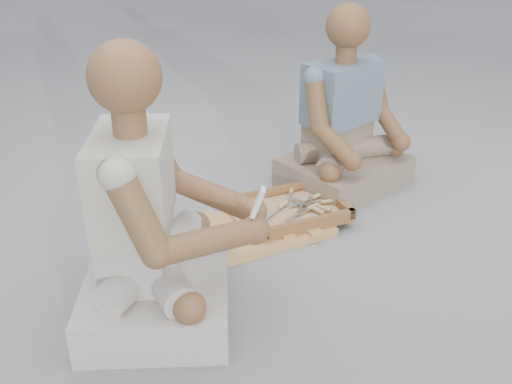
{
  "coord_description": "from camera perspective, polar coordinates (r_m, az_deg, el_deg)",
  "views": [
    {
      "loc": [
        -0.4,
        -1.99,
        1.39
      ],
      "look_at": [
        -0.11,
        0.14,
        0.3
      ],
      "focal_mm": 40.0,
      "sensor_mm": 36.0,
      "label": 1
    }
  ],
  "objects": [
    {
      "name": "wood_chip_7",
      "position": [
        2.61,
        5.87,
        -5.4
      ],
      "size": [
        0.02,
        0.02,
        0.0
      ],
      "primitive_type": "cube",
      "rotation": [
        0.0,
        0.0,
        2.87
      ],
      "color": "tan",
      "rests_on": "ground"
    },
    {
      "name": "wood_chip_4",
      "position": [
        2.64,
        0.37,
        -4.8
      ],
      "size": [
        0.02,
        0.02,
        0.0
      ],
      "primitive_type": "cube",
      "rotation": [
        0.0,
        0.0,
        2.03
      ],
      "color": "tan",
      "rests_on": "ground"
    },
    {
      "name": "chisel_1",
      "position": [
        2.77,
        2.46,
        -1.48
      ],
      "size": [
        0.16,
        0.18,
        0.02
      ],
      "rotation": [
        0.0,
        0.0,
        0.87
      ],
      "color": "silver",
      "rests_on": "tool_tray"
    },
    {
      "name": "wood_chip_9",
      "position": [
        2.71,
        2.85,
        -3.97
      ],
      "size": [
        0.02,
        0.02,
        0.0
      ],
      "primitive_type": "cube",
      "rotation": [
        0.0,
        0.0,
        0.44
      ],
      "color": "tan",
      "rests_on": "ground"
    },
    {
      "name": "mobile_phone",
      "position": [
        1.94,
        0.19,
        -1.04
      ],
      "size": [
        0.06,
        0.05,
        0.11
      ],
      "rotation": [
        -0.35,
        0.0,
        -1.74
      ],
      "color": "white",
      "rests_on": "craftsman"
    },
    {
      "name": "wood_chip_0",
      "position": [
        2.68,
        5.98,
        -4.48
      ],
      "size": [
        0.02,
        0.02,
        0.0
      ],
      "primitive_type": "cube",
      "rotation": [
        0.0,
        0.0,
        2.29
      ],
      "color": "tan",
      "rests_on": "ground"
    },
    {
      "name": "ground",
      "position": [
        2.46,
        2.97,
        -7.56
      ],
      "size": [
        60.0,
        60.0,
        0.0
      ],
      "primitive_type": "plane",
      "color": "#939398",
      "rests_on": "ground"
    },
    {
      "name": "wood_chip_5",
      "position": [
        2.88,
        -1.31,
        -1.9
      ],
      "size": [
        0.02,
        0.02,
        0.0
      ],
      "primitive_type": "cube",
      "rotation": [
        0.0,
        0.0,
        2.66
      ],
      "color": "tan",
      "rests_on": "ground"
    },
    {
      "name": "chisel_5",
      "position": [
        2.77,
        6.46,
        -1.54
      ],
      "size": [
        0.18,
        0.16,
        0.02
      ],
      "rotation": [
        0.0,
        0.0,
        -0.72
      ],
      "color": "silver",
      "rests_on": "tool_tray"
    },
    {
      "name": "wood_chip_3",
      "position": [
        3.02,
        -2.16,
        -0.51
      ],
      "size": [
        0.02,
        0.02,
        0.0
      ],
      "primitive_type": "cube",
      "rotation": [
        0.0,
        0.0,
        2.25
      ],
      "color": "tan",
      "rests_on": "ground"
    },
    {
      "name": "craftsman",
      "position": [
        2.08,
        -10.36,
        -3.65
      ],
      "size": [
        0.71,
        0.7,
        1.02
      ],
      "rotation": [
        0.0,
        0.0,
        -1.66
      ],
      "color": "beige",
      "rests_on": "ground"
    },
    {
      "name": "tool_tray",
      "position": [
        2.77,
        3.63,
        -1.78
      ],
      "size": [
        0.57,
        0.5,
        0.06
      ],
      "rotation": [
        0.0,
        0.0,
        0.28
      ],
      "color": "brown",
      "rests_on": "carved_panel"
    },
    {
      "name": "wood_chip_8",
      "position": [
        3.1,
        -2.18,
        0.29
      ],
      "size": [
        0.02,
        0.02,
        0.0
      ],
      "primitive_type": "cube",
      "rotation": [
        0.0,
        0.0,
        2.8
      ],
      "color": "tan",
      "rests_on": "ground"
    },
    {
      "name": "wood_chip_2",
      "position": [
        2.67,
        4.37,
        -4.58
      ],
      "size": [
        0.02,
        0.02,
        0.0
      ],
      "primitive_type": "cube",
      "rotation": [
        0.0,
        0.0,
        1.45
      ],
      "color": "tan",
      "rests_on": "ground"
    },
    {
      "name": "carved_panel",
      "position": [
        2.7,
        0.46,
        -3.62
      ],
      "size": [
        0.71,
        0.58,
        0.04
      ],
      "primitive_type": "cube",
      "rotation": [
        0.0,
        0.0,
        0.34
      ],
      "color": "olive",
      "rests_on": "ground"
    },
    {
      "name": "chisel_0",
      "position": [
        2.75,
        5.96,
        -1.72
      ],
      "size": [
        0.14,
        0.19,
        0.02
      ],
      "rotation": [
        0.0,
        0.0,
        -0.97
      ],
      "color": "silver",
      "rests_on": "tool_tray"
    },
    {
      "name": "chisel_3",
      "position": [
        2.92,
        3.54,
        0.14
      ],
      "size": [
        0.1,
        0.21,
        0.02
      ],
      "rotation": [
        0.0,
        0.0,
        1.2
      ],
      "color": "silver",
      "rests_on": "tool_tray"
    },
    {
      "name": "companion",
      "position": [
        3.08,
        8.87,
        6.25
      ],
      "size": [
        0.79,
        0.75,
        0.97
      ],
      "rotation": [
        0.0,
        0.0,
        3.71
      ],
      "color": "gray",
      "rests_on": "ground"
    },
    {
      "name": "wood_chip_6",
      "position": [
        2.82,
        10.87,
        -3.1
      ],
      "size": [
        0.02,
        0.02,
        0.0
      ],
      "primitive_type": "cube",
      "rotation": [
        0.0,
        0.0,
        0.88
      ],
      "color": "tan",
      "rests_on": "ground"
    },
    {
      "name": "chisel_2",
      "position": [
        2.83,
        6.79,
        -0.99
      ],
      "size": [
        0.22,
        0.03,
        0.02
      ],
      "rotation": [
        0.0,
        0.0,
        0.06
      ],
      "color": "silver",
      "rests_on": "tool_tray"
    },
    {
      "name": "wood_chip_1",
      "position": [
        2.75,
        -3.21,
        -3.49
      ],
      "size": [
        0.02,
        0.02,
        0.0
      ],
      "primitive_type": "cube",
      "rotation": [
        0.0,
        0.0,
        1.82
      ],
      "color": "tan",
      "rests_on": "ground"
    },
    {
      "name": "wood_chip_10",
      "position": [
        2.88,
        -0.21,
        -1.97
      ],
      "size": [
        0.02,
        0.02,
        0.0
      ],
      "primitive_type": "cube",
      "rotation": [
        0.0,
        0.0,
        1.61
      ],
      "color": "tan",
      "rests_on": "ground"
    },
    {
      "name": "chisel_6",
      "position": [
        2.87,
        5.89,
        -0.47
      ],
      "size": [
        0.2,
        0.12,
        0.02
      ],
      "rotation": [
        0.0,
        0.0,
        0.5
      ],
      "color": "silver",
      "rests_on": "tool_tray"
    },
    {
      "name": "chisel_7",
      "position": [
        2.83,
        4.91,
        -0.76
      ],
      "size": [
        0.11,
        0.21,
        0.02
      ],
      "rotation": [
        0.0,
        0.0,
        1.11
      ],
      "color": "silver",
      "rests_on": "tool_tray"
    },
    {
      "name": "wood_chip_11",
      "position": [
        3.01,
        -3.01,
        -0.66
      ],
      "size": [
        0.02,
        0.02,
        0.0
      ],
      "primitive_type": "cube",
      "rotation": [
        0.0,
        0.0,
        2.87
      ],
      "color": "tan",
      "rests_on": "ground"
    },
    {
      "name": "chisel_4",
      "position": [
        2.75,
        5.37,
        -1.64
      ],
      "size": [
        0.19,
        0.14,
        0.02
      ],
      "rotation": [
        0.0,
        0.0,
        0.58
      ],
      "color": "silver",
      "rests_on": "tool_tray"
    }
  ]
}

